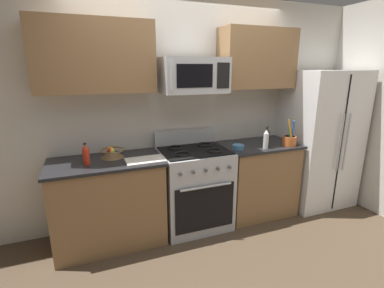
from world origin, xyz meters
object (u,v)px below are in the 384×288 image
cutting_board (145,160)px  bottle_hot_sauce (86,155)px  microwave (193,75)px  bottle_soy (267,135)px  bottle_vinegar (266,139)px  fruit_basket (112,153)px  utensil_crock (289,140)px  range_oven (194,187)px  prep_bowl (238,147)px  refrigerator (319,139)px

cutting_board → bottle_hot_sauce: 0.56m
microwave → bottle_soy: (0.96, -0.01, -0.73)m
cutting_board → bottle_vinegar: size_ratio=1.60×
bottle_hot_sauce → bottle_soy: bottle_hot_sauce is taller
fruit_basket → utensil_crock: bearing=-8.0°
range_oven → bottle_hot_sauce: 1.25m
bottle_soy → microwave: bearing=179.4°
microwave → prep_bowl: microwave is taller
range_oven → utensil_crock: utensil_crock is taller
range_oven → microwave: bearing=90.1°
bottle_soy → bottle_vinegar: 0.26m
prep_bowl → refrigerator: bearing=4.2°
utensil_crock → bottle_vinegar: 0.34m
refrigerator → bottle_hot_sauce: (-2.90, -0.03, 0.12)m
range_oven → fruit_basket: 1.00m
refrigerator → utensil_crock: 0.67m
range_oven → fruit_basket: size_ratio=4.47×
utensil_crock → prep_bowl: utensil_crock is taller
cutting_board → prep_bowl: prep_bowl is taller
refrigerator → bottle_soy: refrigerator is taller
bottle_soy → bottle_hot_sauce: bearing=-178.3°
fruit_basket → bottle_soy: bearing=-2.4°
utensil_crock → fruit_basket: size_ratio=1.31×
range_oven → prep_bowl: size_ratio=7.94×
bottle_soy → prep_bowl: bottle_soy is taller
fruit_basket → bottle_vinegar: size_ratio=1.02×
refrigerator → bottle_vinegar: size_ratio=7.44×
refrigerator → microwave: size_ratio=2.60×
microwave → prep_bowl: 0.94m
range_oven → bottle_vinegar: (0.80, -0.19, 0.55)m
prep_bowl → microwave: bearing=164.5°
microwave → bottle_hot_sauce: size_ratio=3.25×
range_oven → utensil_crock: size_ratio=3.42×
utensil_crock → cutting_board: size_ratio=0.83×
microwave → utensil_crock: (1.14, -0.22, -0.75)m
bottle_hot_sauce → cutting_board: bearing=-10.8°
refrigerator → utensil_crock: refrigerator is taller
refrigerator → prep_bowl: 1.29m
bottle_vinegar → range_oven: bearing=166.5°
utensil_crock → prep_bowl: (-0.64, 0.08, -0.04)m
refrigerator → fruit_basket: bearing=177.6°
prep_bowl → range_oven: bearing=167.4°
fruit_basket → bottle_soy: bottle_soy is taller
prep_bowl → bottle_soy: bearing=15.2°
bottle_vinegar → prep_bowl: 0.33m
range_oven → microwave: (-0.00, 0.03, 1.26)m
bottle_soy → prep_bowl: bearing=-164.8°
prep_bowl → bottle_hot_sauce: bearing=177.6°
fruit_basket → cutting_board: 0.38m
cutting_board → bottle_vinegar: 1.39m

